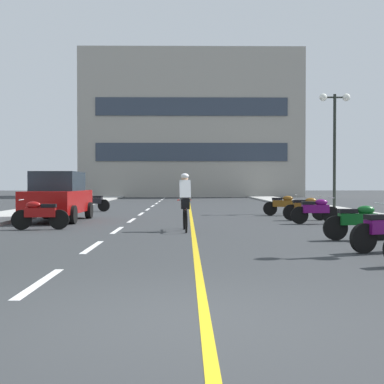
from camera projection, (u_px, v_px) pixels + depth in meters
The scene contains 26 objects.
ground_plane at pixel (185, 210), 26.21m from camera, with size 140.00×140.00×0.00m, color #2D3033.
curb_left at pixel (59, 207), 29.13m from camera, with size 2.40×72.00×0.12m, color #A8A8A3.
curb_right at pixel (311, 206), 29.29m from camera, with size 2.40×72.00×0.12m, color #A8A8A3.
lane_dash_0 at pixel (40, 282), 7.19m from camera, with size 0.14×2.20×0.01m, color silver.
lane_dash_1 at pixel (92, 247), 11.19m from camera, with size 0.14×2.20×0.01m, color silver.
lane_dash_2 at pixel (117, 230), 15.19m from camera, with size 0.14×2.20×0.01m, color silver.
lane_dash_3 at pixel (132, 220), 19.19m from camera, with size 0.14×2.20×0.01m, color silver.
lane_dash_4 at pixel (141, 214), 23.19m from camera, with size 0.14×2.20×0.01m, color silver.
lane_dash_5 at pixel (148, 209), 27.19m from camera, with size 0.14×2.20×0.01m, color silver.
lane_dash_6 at pixel (153, 206), 31.19m from camera, with size 0.14×2.20×0.01m, color silver.
lane_dash_7 at pixel (157, 203), 35.19m from camera, with size 0.14×2.20×0.01m, color silver.
lane_dash_8 at pixel (160, 201), 39.19m from camera, with size 0.14×2.20×0.01m, color silver.
lane_dash_9 at pixel (162, 200), 43.19m from camera, with size 0.14×2.20×0.01m, color silver.
lane_dash_10 at pixel (164, 198), 47.18m from camera, with size 0.14×2.20×0.01m, color silver.
lane_dash_11 at pixel (166, 197), 51.18m from camera, with size 0.14×2.20×0.01m, color silver.
centre_line_yellow at pixel (190, 208), 29.21m from camera, with size 0.12×66.00×0.01m, color gold.
office_building at pixel (191, 127), 54.86m from camera, with size 22.39×9.69×14.81m.
street_lamp_mid at pixel (335, 126), 24.22m from camera, with size 1.46×0.36×5.52m.
parked_car_near at pixel (58, 196), 18.85m from camera, with size 1.96×4.22×1.82m.
motorcycle_2 at pixel (358, 221), 12.53m from camera, with size 1.70×0.60×0.92m.
motorcycle_3 at pixel (40, 214), 15.37m from camera, with size 1.70×0.60×0.92m.
motorcycle_4 at pixel (316, 210), 17.51m from camera, with size 1.70×0.60×0.92m.
motorcycle_5 at pixel (306, 208), 19.19m from camera, with size 1.70×0.60×0.92m.
motorcycle_6 at pixel (283, 205), 22.03m from camera, with size 1.70×0.60×0.92m.
motorcycle_7 at pixel (93, 202), 25.28m from camera, with size 1.69×0.61×0.92m.
cyclist_rider at pixel (185, 201), 14.98m from camera, with size 0.42×1.77×1.71m.
Camera 1 is at (0.06, -5.19, 1.40)m, focal length 47.91 mm.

